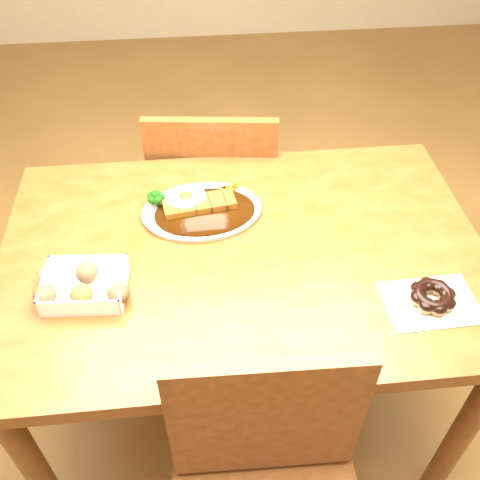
{
  "coord_description": "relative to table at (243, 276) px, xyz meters",
  "views": [
    {
      "loc": [
        -0.1,
        -0.92,
        1.69
      ],
      "look_at": [
        -0.01,
        -0.03,
        0.81
      ],
      "focal_mm": 40.0,
      "sensor_mm": 36.0,
      "label": 1
    }
  ],
  "objects": [
    {
      "name": "chair_far",
      "position": [
        -0.04,
        0.54,
        -0.17
      ],
      "size": [
        0.47,
        0.47,
        0.87
      ],
      "rotation": [
        0.0,
        0.0,
        3.02
      ],
      "color": "#552E11",
      "rests_on": "ground"
    },
    {
      "name": "donut_box",
      "position": [
        -0.38,
        -0.1,
        0.12
      ],
      "size": [
        0.21,
        0.15,
        0.05
      ],
      "rotation": [
        0.0,
        0.0,
        -0.07
      ],
      "color": "white",
      "rests_on": "table"
    },
    {
      "name": "ground",
      "position": [
        0.0,
        0.0,
        -0.65
      ],
      "size": [
        6.0,
        6.0,
        0.0
      ],
      "primitive_type": "plane",
      "color": "brown",
      "rests_on": "ground"
    },
    {
      "name": "table",
      "position": [
        0.0,
        0.0,
        0.0
      ],
      "size": [
        1.2,
        0.8,
        0.75
      ],
      "color": "#552E11",
      "rests_on": "ground"
    },
    {
      "name": "pon_de_ring",
      "position": [
        0.4,
        -0.21,
        0.12
      ],
      "size": [
        0.21,
        0.15,
        0.04
      ],
      "rotation": [
        0.0,
        0.0,
        0.03
      ],
      "color": "silver",
      "rests_on": "table"
    },
    {
      "name": "katsu_curry_plate",
      "position": [
        -0.1,
        0.15,
        0.11
      ],
      "size": [
        0.33,
        0.25,
        0.06
      ],
      "rotation": [
        0.0,
        0.0,
        0.08
      ],
      "color": "white",
      "rests_on": "table"
    }
  ]
}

